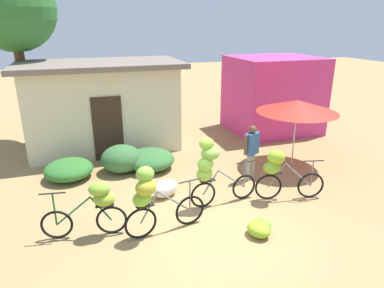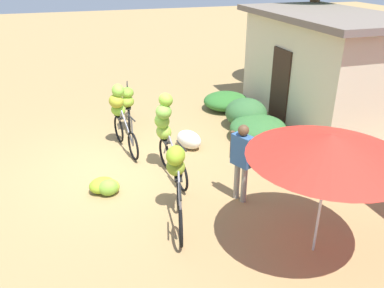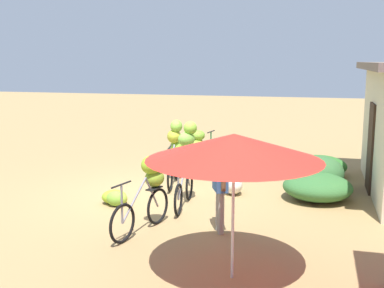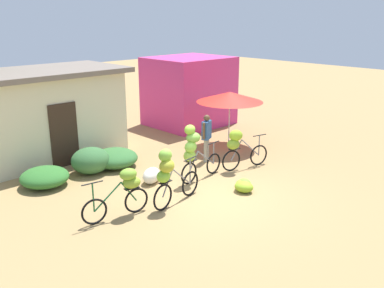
{
  "view_description": "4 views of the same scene",
  "coord_description": "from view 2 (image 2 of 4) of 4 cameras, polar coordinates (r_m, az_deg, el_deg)",
  "views": [
    {
      "loc": [
        -2.23,
        -5.81,
        4.09
      ],
      "look_at": [
        0.26,
        1.69,
        1.29
      ],
      "focal_mm": 32.1,
      "sensor_mm": 36.0,
      "label": 1
    },
    {
      "loc": [
        7.81,
        -0.93,
        4.16
      ],
      "look_at": [
        1.15,
        1.21,
        0.88
      ],
      "focal_mm": 36.84,
      "sensor_mm": 36.0,
      "label": 2
    },
    {
      "loc": [
        9.76,
        3.46,
        2.93
      ],
      "look_at": [
        0.52,
        0.99,
        1.26
      ],
      "focal_mm": 44.67,
      "sensor_mm": 36.0,
      "label": 3
    },
    {
      "loc": [
        -7.29,
        -7.12,
        4.57
      ],
      "look_at": [
        1.09,
        1.59,
        0.84
      ],
      "focal_mm": 39.25,
      "sensor_mm": 36.0,
      "label": 4
    }
  ],
  "objects": [
    {
      "name": "hedge_bush_front_left",
      "position": [
        12.09,
        4.94,
        6.21
      ],
      "size": [
        1.32,
        1.36,
        0.51
      ],
      "primitive_type": "ellipsoid",
      "color": "#2F6B2A",
      "rests_on": "ground"
    },
    {
      "name": "bicycle_near_pile",
      "position": [
        9.55,
        -10.41,
        4.64
      ],
      "size": [
        1.75,
        0.49,
        1.52
      ],
      "color": "black",
      "rests_on": "ground"
    },
    {
      "name": "hedge_bush_mid",
      "position": [
        10.13,
        9.61,
        2.27
      ],
      "size": [
        1.43,
        1.46,
        0.56
      ],
      "primitive_type": "ellipsoid",
      "color": "#346932",
      "rests_on": "ground"
    },
    {
      "name": "bicycle_leftmost",
      "position": [
        10.63,
        -9.27,
        5.9
      ],
      "size": [
        1.67,
        0.46,
        1.16
      ],
      "color": "black",
      "rests_on": "ground"
    },
    {
      "name": "banana_pile_on_ground",
      "position": [
        7.91,
        -12.35,
        -5.99
      ],
      "size": [
        0.63,
        0.71,
        0.31
      ],
      "color": "#8DB427",
      "rests_on": "ground"
    },
    {
      "name": "ground_plane",
      "position": [
        8.89,
        -9.74,
        -3.14
      ],
      "size": [
        60.0,
        60.0,
        0.0
      ],
      "primitive_type": "plane",
      "color": "#9D7D4D"
    },
    {
      "name": "market_umbrella",
      "position": [
        5.78,
        19.37,
        -0.25
      ],
      "size": [
        2.34,
        2.34,
        2.0
      ],
      "color": "beige",
      "rests_on": "ground"
    },
    {
      "name": "produce_sack",
      "position": [
        9.51,
        -0.44,
        0.66
      ],
      "size": [
        0.82,
        0.71,
        0.44
      ],
      "primitive_type": "ellipsoid",
      "rotation": [
        0.0,
        0.0,
        0.48
      ],
      "color": "silver",
      "rests_on": "ground"
    },
    {
      "name": "hedge_bush_front_right",
      "position": [
        10.79,
        7.83,
        4.47
      ],
      "size": [
        1.16,
        1.12,
        0.79
      ],
      "primitive_type": "ellipsoid",
      "color": "#356635",
      "rests_on": "ground"
    },
    {
      "name": "building_low",
      "position": [
        11.84,
        18.27,
        10.78
      ],
      "size": [
        5.25,
        3.01,
        2.9
      ],
      "color": "beige",
      "rests_on": "ground"
    },
    {
      "name": "bicycle_by_shop",
      "position": [
        6.81,
        -2.19,
        -4.75
      ],
      "size": [
        1.68,
        0.53,
        1.29
      ],
      "color": "black",
      "rests_on": "ground"
    },
    {
      "name": "person_vendor",
      "position": [
        7.2,
        7.24,
        -1.7
      ],
      "size": [
        0.54,
        0.34,
        1.54
      ],
      "color": "gray",
      "rests_on": "ground"
    },
    {
      "name": "bicycle_center_loaded",
      "position": [
        8.22,
        -3.83,
        2.32
      ],
      "size": [
        1.72,
        0.44,
        1.7
      ],
      "color": "black",
      "rests_on": "ground"
    }
  ]
}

